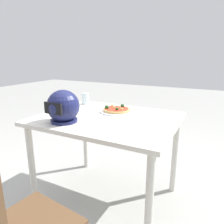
{
  "coord_description": "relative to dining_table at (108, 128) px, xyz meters",
  "views": [
    {
      "loc": [
        -0.77,
        1.42,
        1.22
      ],
      "look_at": [
        0.0,
        -0.08,
        0.77
      ],
      "focal_mm": 33.94,
      "sensor_mm": 36.0,
      "label": 1
    }
  ],
  "objects": [
    {
      "name": "dining_table",
      "position": [
        0.0,
        0.0,
        0.0
      ],
      "size": [
        1.08,
        0.87,
        0.75
      ],
      "color": "beige",
      "rests_on": "ground"
    },
    {
      "name": "pizza",
      "position": [
        0.01,
        -0.17,
        0.12
      ],
      "size": [
        0.23,
        0.23,
        0.05
      ],
      "color": "tan",
      "rests_on": "pizza_plate"
    },
    {
      "name": "drinking_glass",
      "position": [
        0.42,
        -0.3,
        0.15
      ],
      "size": [
        0.07,
        0.07,
        0.11
      ],
      "primitive_type": "cylinder",
      "color": "silver",
      "rests_on": "dining_table"
    },
    {
      "name": "pizza_plate",
      "position": [
        0.0,
        -0.17,
        0.1
      ],
      "size": [
        0.29,
        0.29,
        0.01
      ],
      "primitive_type": "cylinder",
      "color": "white",
      "rests_on": "dining_table"
    },
    {
      "name": "motorcycle_helmet",
      "position": [
        0.22,
        0.26,
        0.2
      ],
      "size": [
        0.24,
        0.24,
        0.24
      ],
      "color": "#191E4C",
      "rests_on": "dining_table"
    },
    {
      "name": "ground_plane",
      "position": [
        0.0,
        0.0,
        -0.66
      ],
      "size": [
        14.0,
        14.0,
        0.0
      ],
      "primitive_type": "plane",
      "color": "#9E9E99"
    }
  ]
}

